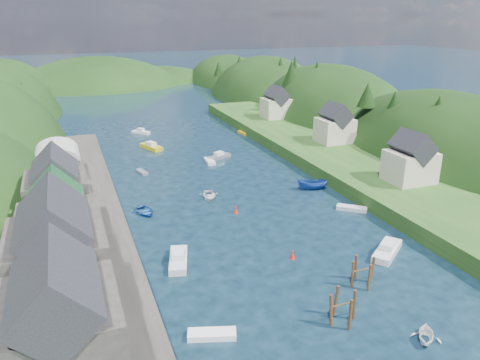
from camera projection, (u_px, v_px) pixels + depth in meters
name	position (u px, v px, depth m)	size (l,w,h in m)	color
ground	(201.00, 164.00, 92.55)	(600.00, 600.00, 0.00)	black
hillside_right	(330.00, 147.00, 132.09)	(36.00, 245.56, 48.00)	black
far_hills	(125.00, 108.00, 205.86)	(103.00, 68.00, 44.00)	black
hill_trees	(184.00, 96.00, 102.94)	(91.35, 149.09, 11.70)	black
quay_left	(82.00, 246.00, 57.76)	(12.00, 110.00, 2.00)	#2D2B28
terrace_left_grass	(19.00, 254.00, 55.33)	(12.00, 110.00, 2.50)	#234719
quayside_buildings	(59.00, 255.00, 43.06)	(8.00, 35.84, 12.90)	#2D2B28
boat_sheds	(58.00, 170.00, 72.41)	(7.00, 21.00, 7.50)	#2D2D30
terrace_right	(337.00, 159.00, 91.68)	(16.00, 120.00, 2.40)	#234719
right_bank_cottages	(330.00, 126.00, 98.48)	(9.00, 59.24, 8.41)	beige
piling_cluster_near	(343.00, 310.00, 44.61)	(3.04, 2.85, 3.94)	#382314
piling_cluster_far	(362.00, 274.00, 50.99)	(3.02, 2.83, 3.65)	#382314
channel_buoy_near	(293.00, 255.00, 56.70)	(0.70, 0.70, 1.10)	#B81B0E
channel_buoy_far	(236.00, 210.00, 69.70)	(0.70, 0.70, 1.10)	#B81B0E
moored_boats	(238.00, 216.00, 67.47)	(35.41, 96.67, 2.12)	white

